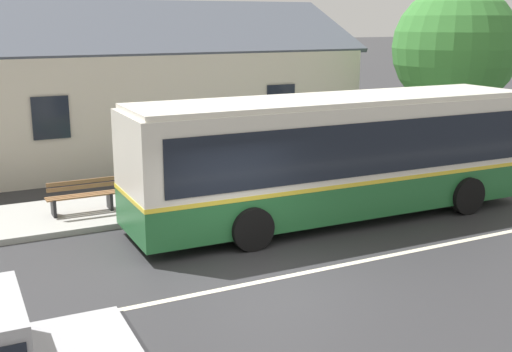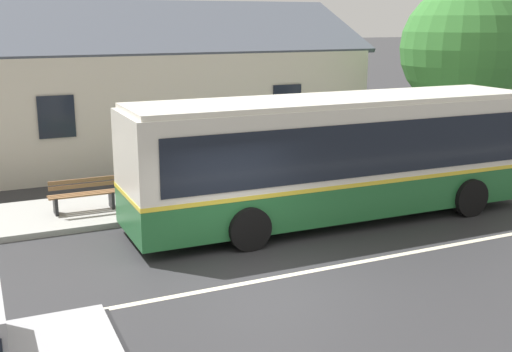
# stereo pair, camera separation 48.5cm
# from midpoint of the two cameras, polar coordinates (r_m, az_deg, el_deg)

# --- Properties ---
(ground_plane) EXTENTS (300.00, 300.00, 0.00)m
(ground_plane) POSITION_cam_midpoint_polar(r_m,az_deg,el_deg) (12.92, 0.07, -9.24)
(ground_plane) COLOR #2D2D30
(sidewalk_far) EXTENTS (60.00, 3.00, 0.15)m
(sidewalk_far) POSITION_cam_midpoint_polar(r_m,az_deg,el_deg) (18.15, -8.53, -2.31)
(sidewalk_far) COLOR #9E9E99
(sidewalk_far) RESTS_ON ground
(lane_divider_stripe) EXTENTS (60.00, 0.16, 0.01)m
(lane_divider_stripe) POSITION_cam_midpoint_polar(r_m,az_deg,el_deg) (12.91, 0.07, -9.23)
(lane_divider_stripe) COLOR beige
(lane_divider_stripe) RESTS_ON ground
(community_building) EXTENTS (23.32, 8.38, 6.79)m
(community_building) POSITION_cam_midpoint_polar(r_m,az_deg,el_deg) (24.60, -19.92, 6.01)
(community_building) COLOR beige
(community_building) RESTS_ON ground
(transit_bus) EXTENTS (10.96, 2.88, 3.16)m
(transit_bus) POSITION_cam_midpoint_polar(r_m,az_deg,el_deg) (16.50, 6.32, 1.95)
(transit_bus) COLOR #236633
(transit_bus) RESTS_ON ground
(bench_by_building) EXTENTS (1.81, 0.51, 0.94)m
(bench_by_building) POSITION_cam_midpoint_polar(r_m,az_deg,el_deg) (17.25, -15.97, -1.82)
(bench_by_building) COLOR brown
(bench_by_building) RESTS_ON sidewalk_far
(street_tree_primary) EXTENTS (4.48, 4.48, 6.30)m
(street_tree_primary) POSITION_cam_midpoint_polar(r_m,az_deg,el_deg) (24.43, 16.71, 10.83)
(street_tree_primary) COLOR #4C3828
(street_tree_primary) RESTS_ON ground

